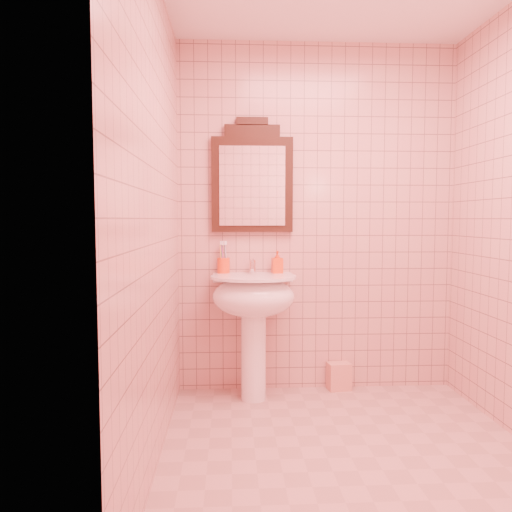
{
  "coord_description": "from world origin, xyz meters",
  "views": [
    {
      "loc": [
        -0.63,
        -2.5,
        1.25
      ],
      "look_at": [
        -0.47,
        0.55,
        1.02
      ],
      "focal_mm": 35.0,
      "sensor_mm": 36.0,
      "label": 1
    }
  ],
  "objects": [
    {
      "name": "faucet",
      "position": [
        -0.47,
        1.01,
        0.92
      ],
      "size": [
        0.04,
        0.16,
        0.11
      ],
      "color": "white",
      "rests_on": "pedestal_sink"
    },
    {
      "name": "pedestal_sink",
      "position": [
        -0.47,
        0.87,
        0.66
      ],
      "size": [
        0.58,
        0.58,
        0.86
      ],
      "color": "white",
      "rests_on": "floor"
    },
    {
      "name": "soap_dispenser",
      "position": [
        -0.29,
        1.02,
        0.94
      ],
      "size": [
        0.08,
        0.08,
        0.16
      ],
      "primitive_type": "imported",
      "rotation": [
        0.0,
        0.0,
        0.1
      ],
      "color": "#DF4112",
      "rests_on": "pedestal_sink"
    },
    {
      "name": "toothbrush_cup",
      "position": [
        -0.68,
        1.04,
        0.92
      ],
      "size": [
        0.09,
        0.09,
        0.2
      ],
      "rotation": [
        0.0,
        0.0,
        -0.12
      ],
      "color": "#E93F13",
      "rests_on": "pedestal_sink"
    },
    {
      "name": "floor",
      "position": [
        0.0,
        0.0,
        0.0
      ],
      "size": [
        2.2,
        2.2,
        0.0
      ],
      "primitive_type": "plane",
      "color": "tan",
      "rests_on": "ground"
    },
    {
      "name": "back_wall",
      "position": [
        0.0,
        1.1,
        1.25
      ],
      "size": [
        2.0,
        0.02,
        2.5
      ],
      "primitive_type": "cube",
      "color": "#CF9E91",
      "rests_on": "floor"
    },
    {
      "name": "mirror",
      "position": [
        -0.47,
        1.07,
        1.53
      ],
      "size": [
        0.58,
        0.06,
        0.81
      ],
      "color": "black",
      "rests_on": "back_wall"
    },
    {
      "name": "towel",
      "position": [
        0.16,
        1.04,
        0.1
      ],
      "size": [
        0.18,
        0.13,
        0.2
      ],
      "primitive_type": "cube",
      "rotation": [
        0.0,
        0.0,
        0.14
      ],
      "color": "tan",
      "rests_on": "floor"
    }
  ]
}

